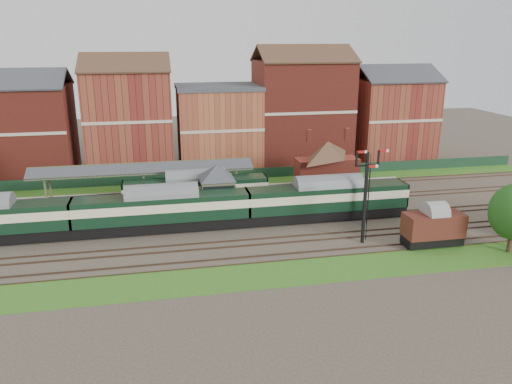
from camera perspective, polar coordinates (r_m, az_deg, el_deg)
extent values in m
plane|color=#473D33|center=(53.79, -0.79, -3.74)|extent=(160.00, 160.00, 0.00)
cube|color=#2D6619|center=(68.77, -3.23, 0.96)|extent=(90.00, 4.50, 0.06)
cube|color=#2D6619|center=(43.02, 2.18, -9.32)|extent=(90.00, 5.00, 0.06)
cube|color=#193823|center=(70.48, -3.48, 1.97)|extent=(90.00, 0.12, 1.50)
cube|color=#2D2D2D|center=(62.18, -6.98, -0.46)|extent=(55.00, 3.40, 1.00)
cube|color=#637C58|center=(55.99, -4.43, -1.64)|extent=(3.40, 3.20, 2.40)
cube|color=#4C4E30|center=(55.32, -4.48, 0.52)|extent=(3.60, 3.40, 2.00)
pyramid|color=#383A3F|center=(54.83, -4.52, 2.32)|extent=(5.40, 5.40, 1.60)
cube|color=maroon|center=(57.45, 3.52, -1.23)|extent=(3.00, 2.40, 2.20)
cube|color=#4C3323|center=(56.41, 3.71, -0.03)|extent=(3.20, 1.34, 0.79)
cube|color=#4C3323|center=(57.61, 3.38, 0.34)|extent=(3.20, 1.34, 0.79)
cube|color=maroon|center=(64.93, 8.08, 2.33)|extent=(8.00, 3.00, 3.50)
pyramid|color=#4C3323|center=(64.27, 8.18, 4.78)|extent=(8.10, 8.10, 2.20)
cube|color=maroon|center=(63.39, 6.06, 5.15)|extent=(0.60, 0.60, 1.60)
cube|color=maroon|center=(65.03, 10.29, 5.28)|extent=(0.60, 0.60, 1.60)
cube|color=#4C4E30|center=(61.53, -22.93, 0.22)|extent=(0.22, 0.22, 3.40)
cube|color=#4C4E30|center=(63.33, -2.63, 2.06)|extent=(0.22, 0.22, 3.40)
cube|color=#383A3F|center=(60.04, -12.77, 2.67)|extent=(26.00, 1.99, 0.90)
cube|color=#383A3F|center=(61.88, -12.74, 3.10)|extent=(26.00, 1.99, 0.90)
cube|color=#4C4E30|center=(60.87, -12.78, 3.23)|extent=(26.00, 0.20, 0.20)
cube|color=black|center=(53.64, 12.40, 0.30)|extent=(0.25, 0.25, 8.00)
cube|color=black|center=(52.96, 12.58, 2.99)|extent=(2.60, 0.18, 0.18)
cube|color=#B2140F|center=(52.38, 12.03, 4.50)|extent=(1.10, 0.08, 0.25)
cube|color=#B2140F|center=(53.36, 14.40, 4.57)|extent=(1.10, 0.08, 0.25)
cube|color=black|center=(48.94, 12.32, -1.34)|extent=(0.25, 0.25, 8.00)
cube|color=#B2140F|center=(48.14, 13.20, 2.89)|extent=(1.10, 0.08, 0.25)
cube|color=maroon|center=(77.81, -25.33, 6.14)|extent=(14.00, 10.00, 13.00)
cube|color=maroon|center=(75.42, -14.25, 7.73)|extent=(12.00, 10.00, 15.00)
cube|color=#A65835|center=(76.12, -4.28, 7.15)|extent=(12.00, 10.00, 12.00)
cube|color=maroon|center=(78.43, 5.26, 8.90)|extent=(14.00, 10.00, 16.00)
cube|color=maroon|center=(84.12, 15.18, 7.91)|extent=(12.00, 10.00, 13.00)
cube|color=black|center=(52.76, -10.54, -3.66)|extent=(17.83, 2.50, 1.09)
cube|color=black|center=(52.14, -10.65, -1.78)|extent=(17.83, 2.77, 2.57)
cube|color=beige|center=(52.05, -10.67, -1.45)|extent=(17.85, 2.81, 0.89)
cube|color=slate|center=(51.70, -10.74, -0.27)|extent=(17.83, 2.77, 0.59)
cube|color=black|center=(55.71, 8.11, -2.40)|extent=(17.83, 2.50, 1.09)
cube|color=black|center=(55.12, 8.19, -0.60)|extent=(17.83, 2.77, 2.57)
cube|color=beige|center=(55.03, 8.20, -0.30)|extent=(17.85, 2.81, 0.89)
cube|color=slate|center=(54.71, 8.25, 0.83)|extent=(17.83, 2.77, 0.59)
cube|color=black|center=(59.04, -6.80, -1.24)|extent=(16.68, 2.33, 1.02)
cube|color=black|center=(58.52, -6.86, 0.35)|extent=(16.68, 2.59, 2.41)
cube|color=beige|center=(58.44, -6.87, 0.62)|extent=(16.70, 2.63, 0.83)
cube|color=slate|center=(58.15, -6.91, 1.61)|extent=(16.68, 2.59, 0.56)
cube|color=black|center=(51.24, 19.45, -5.18)|extent=(5.64, 2.08, 0.85)
cube|color=#451315|center=(50.70, 19.63, -3.55)|extent=(5.64, 2.44, 2.25)
cube|color=gray|center=(50.29, 19.77, -2.23)|extent=(5.64, 2.44, 0.41)
cylinder|color=#382619|center=(52.13, 27.10, -4.60)|extent=(0.44, 0.44, 3.10)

